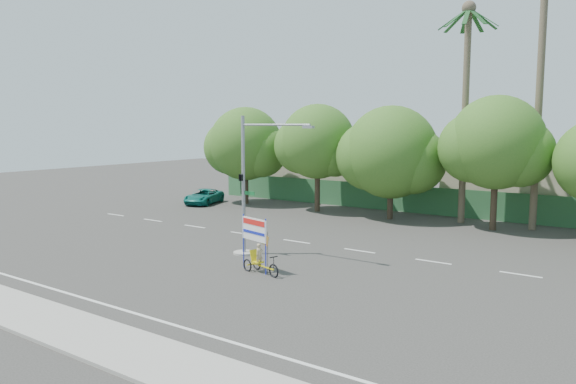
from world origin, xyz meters
The scene contains 14 objects.
ground centered at (0.00, 0.00, 0.00)m, with size 120.00×120.00×0.00m, color #33302D.
sidewalk_near centered at (0.00, -7.50, 0.06)m, with size 50.00×2.40×0.12m, color gray.
fence centered at (0.00, 21.50, 1.00)m, with size 38.00×0.08×2.00m, color #336B3D.
building_left centered at (-10.00, 26.00, 2.00)m, with size 12.00×8.00×4.00m, color #B9AF93.
building_right centered at (8.00, 26.00, 1.80)m, with size 14.00×8.00×3.60m, color #B9AF93.
tree_far_left centered at (-14.05, 18.00, 4.76)m, with size 7.14×6.00×7.96m.
tree_left centered at (-7.05, 18.00, 5.06)m, with size 6.66×5.60×8.07m.
tree_center centered at (-1.05, 18.00, 4.47)m, with size 7.62×6.40×7.85m.
tree_right centered at (5.95, 18.00, 5.24)m, with size 6.90×5.80×8.36m.
palm_tall centered at (8.00, 19.50, 10.46)m, with size 3.73×3.79×17.45m.
palm_short centered at (3.50, 19.50, 8.86)m, with size 3.73×3.79×14.45m.
traffic_signal centered at (-2.20, 3.98, 2.92)m, with size 4.72×1.10×7.00m.
trike_billboard centered at (0.28, 1.63, 1.02)m, with size 2.52×0.96×2.54m.
pickup_truck centered at (-16.74, 15.84, 0.61)m, with size 2.02×4.38×1.22m, color #107164.
Camera 1 is at (15.61, -17.53, 6.61)m, focal length 35.00 mm.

